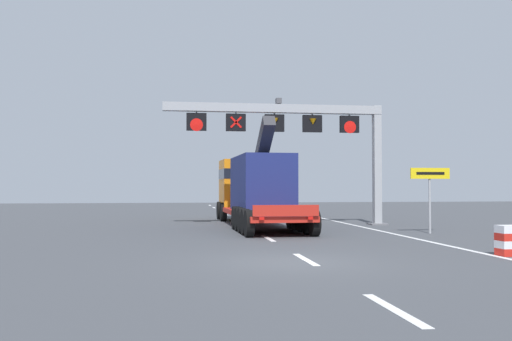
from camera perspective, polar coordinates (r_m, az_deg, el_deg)
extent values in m
plane|color=#424449|center=(15.46, 3.57, -9.24)|extent=(112.00, 112.00, 0.00)
cube|color=silver|center=(9.91, 13.76, -13.48)|extent=(0.20, 2.60, 0.01)
cube|color=silver|center=(16.01, 5.03, -8.95)|extent=(0.20, 2.60, 0.01)
cube|color=silver|center=(22.32, 1.24, -6.87)|extent=(0.20, 2.60, 0.01)
cube|color=silver|center=(28.70, -0.85, -5.70)|extent=(0.20, 2.60, 0.01)
cube|color=silver|center=(35.10, -2.18, -4.95)|extent=(0.20, 2.60, 0.01)
cube|color=silver|center=(41.53, -3.10, -4.43)|extent=(0.20, 2.60, 0.01)
cube|color=silver|center=(47.96, -3.77, -4.05)|extent=(0.20, 2.60, 0.01)
cube|color=silver|center=(54.41, -4.28, -3.76)|extent=(0.20, 2.60, 0.01)
cube|color=silver|center=(60.85, -4.68, -3.53)|extent=(0.20, 2.60, 0.01)
cube|color=silver|center=(28.63, 10.94, -5.68)|extent=(0.20, 63.00, 0.01)
cube|color=#9EA0A5|center=(30.93, 12.13, 0.54)|extent=(0.40, 0.40, 6.39)
cube|color=slate|center=(30.97, 12.17, -5.30)|extent=(0.90, 0.90, 0.08)
cube|color=#9EA0A5|center=(29.73, 1.87, 6.28)|extent=(11.58, 0.44, 0.44)
cube|color=#4C4C51|center=(29.82, 2.29, 7.04)|extent=(0.28, 0.40, 0.28)
cube|color=black|center=(30.59, 9.42, 4.63)|extent=(1.02, 0.24, 0.90)
cube|color=#9EA0A5|center=(30.65, 9.42, 5.56)|extent=(0.08, 0.08, 0.16)
cone|color=red|center=(30.45, 9.50, 4.35)|extent=(0.65, 0.02, 0.65)
cube|color=black|center=(30.05, 5.71, 4.73)|extent=(1.02, 0.24, 0.90)
cube|color=#9EA0A5|center=(30.11, 5.71, 5.67)|extent=(0.08, 0.08, 0.16)
cone|color=orange|center=(29.93, 5.77, 4.93)|extent=(0.37, 0.37, 0.31)
cube|color=black|center=(29.63, 1.87, 4.81)|extent=(1.02, 0.24, 0.90)
cube|color=#9EA0A5|center=(29.69, 1.87, 5.77)|extent=(0.08, 0.08, 0.16)
cone|color=orange|center=(29.52, 1.92, 5.01)|extent=(0.37, 0.37, 0.31)
cube|color=black|center=(29.35, -2.06, 4.87)|extent=(1.02, 0.24, 0.90)
cube|color=#9EA0A5|center=(29.41, -2.05, 5.84)|extent=(0.08, 0.08, 0.16)
cube|color=red|center=(29.22, -2.03, 4.90)|extent=(0.62, 0.02, 0.62)
cube|color=red|center=(29.22, -2.03, 4.90)|extent=(0.62, 0.02, 0.62)
cube|color=black|center=(29.21, -6.04, 4.91)|extent=(1.02, 0.24, 0.90)
cube|color=#9EA0A5|center=(29.27, -6.04, 5.88)|extent=(0.08, 0.08, 0.16)
cone|color=red|center=(29.06, -6.03, 4.62)|extent=(0.65, 0.02, 0.65)
cube|color=red|center=(27.42, 0.68, -4.38)|extent=(3.03, 10.46, 0.24)
cube|color=red|center=(22.23, 3.05, -4.07)|extent=(2.66, 0.14, 0.44)
cylinder|color=black|center=(22.78, -0.70, -5.39)|extent=(0.34, 1.11, 1.10)
cylinder|color=black|center=(23.34, 5.89, -5.30)|extent=(0.34, 1.11, 1.10)
cylinder|color=black|center=(23.82, -1.08, -5.23)|extent=(0.34, 1.11, 1.10)
cylinder|color=black|center=(24.35, 5.24, -5.14)|extent=(0.34, 1.11, 1.10)
cylinder|color=black|center=(24.86, -1.43, -5.08)|extent=(0.34, 1.11, 1.10)
cylinder|color=black|center=(25.37, 4.64, -5.00)|extent=(0.34, 1.11, 1.10)
cylinder|color=black|center=(25.90, -1.75, -4.94)|extent=(0.34, 1.11, 1.10)
cylinder|color=black|center=(26.39, 4.09, -4.87)|extent=(0.34, 1.11, 1.10)
cylinder|color=black|center=(26.93, -2.05, -4.81)|extent=(0.34, 1.11, 1.10)
cylinder|color=black|center=(27.41, 3.58, -4.75)|extent=(0.34, 1.11, 1.10)
cube|color=orange|center=(34.41, -1.38, -1.53)|extent=(2.65, 3.26, 3.10)
cube|color=black|center=(34.41, -1.38, -0.37)|extent=(2.68, 3.28, 0.60)
cylinder|color=black|center=(35.16, -3.67, -4.06)|extent=(0.36, 1.11, 1.10)
cylinder|color=black|center=(35.51, 0.48, -4.04)|extent=(0.36, 1.11, 1.10)
cylinder|color=black|center=(33.17, -3.32, -4.21)|extent=(0.36, 1.11, 1.10)
cylinder|color=black|center=(33.54, 1.07, -4.18)|extent=(0.36, 1.11, 1.10)
cube|color=navy|center=(27.79, 0.53, -1.31)|extent=(2.51, 5.77, 2.70)
cube|color=#2D2D33|center=(27.02, 0.84, 2.84)|extent=(0.63, 2.95, 2.29)
cube|color=red|center=(22.02, 0.57, -4.87)|extent=(0.20, 0.06, 0.12)
cube|color=red|center=(22.44, 5.53, -4.81)|extent=(0.20, 0.06, 0.12)
cylinder|color=#9EA0A5|center=(25.74, 17.16, -2.93)|extent=(0.10, 0.10, 2.86)
cube|color=yellow|center=(25.68, 17.19, -0.28)|extent=(1.79, 0.06, 0.48)
cube|color=black|center=(25.65, 17.23, -0.27)|extent=(1.29, 0.01, 0.12)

